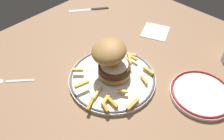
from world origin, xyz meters
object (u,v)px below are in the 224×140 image
knife (92,9)px  spoon (2,81)px  napkin (155,31)px  side_plate (201,94)px  burger (111,59)px  dinner_plate (112,78)px

knife → spoon: bearing=-166.5°
spoon → napkin: size_ratio=1.05×
side_plate → knife: size_ratio=1.21×
spoon → napkin: bearing=-19.0°
burger → knife: size_ratio=0.82×
burger → spoon: 35.30cm
burger → spoon: size_ratio=1.13×
dinner_plate → burger: bearing=51.2°
spoon → napkin: 58.62cm
side_plate → napkin: (16.81, 28.86, -0.63)cm
dinner_plate → spoon: size_ratio=2.49×
burger → napkin: burger is taller
napkin → knife: bearing=101.2°
side_plate → knife: bearing=79.9°
dinner_plate → spoon: (-24.60, 24.54, -0.48)cm
dinner_plate → side_plate: bearing=-59.1°
dinner_plate → burger: size_ratio=2.20×
burger → side_plate: 28.75cm
knife → napkin: bearing=-78.8°
knife → spoon: 50.69cm
napkin → side_plate: bearing=-120.2°
side_plate → spoon: (-38.60, 47.97, -0.48)cm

